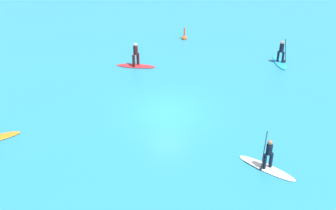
{
  "coord_description": "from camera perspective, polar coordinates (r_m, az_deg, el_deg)",
  "views": [
    {
      "loc": [
        -7.09,
        -24.35,
        15.37
      ],
      "look_at": [
        0.0,
        0.0,
        0.5
      ],
      "focal_mm": 51.14,
      "sensor_mm": 36.0,
      "label": 1
    }
  ],
  "objects": [
    {
      "name": "marker_buoy",
      "position": [
        40.05,
        1.97,
        8.09
      ],
      "size": [
        0.42,
        0.42,
        1.13
      ],
      "color": "#E55119",
      "rests_on": "ground_plane"
    },
    {
      "name": "surfer_on_blue_board",
      "position": [
        36.64,
        13.26,
        5.51
      ],
      "size": [
        1.17,
        2.53,
        2.0
      ],
      "rotation": [
        0.0,
        0.0,
        4.54
      ],
      "color": "#1E8CD1",
      "rests_on": "ground_plane"
    },
    {
      "name": "surfer_on_red_board",
      "position": [
        35.23,
        -3.85,
        5.32
      ],
      "size": [
        2.9,
        1.76,
        1.86
      ],
      "rotation": [
        0.0,
        0.0,
        2.74
      ],
      "color": "red",
      "rests_on": "ground_plane"
    },
    {
      "name": "surfer_on_white_board",
      "position": [
        25.23,
        11.77,
        -6.68
      ],
      "size": [
        2.38,
        3.09,
        2.36
      ],
      "rotation": [
        0.0,
        0.0,
        2.16
      ],
      "color": "white",
      "rests_on": "ground_plane"
    },
    {
      "name": "ground_plane",
      "position": [
        29.66,
        0.0,
        -0.83
      ],
      "size": [
        120.0,
        120.0,
        0.0
      ],
      "primitive_type": "plane",
      "color": "teal",
      "rests_on": "ground"
    }
  ]
}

